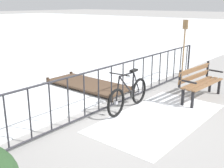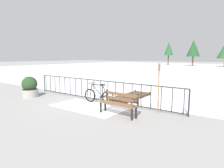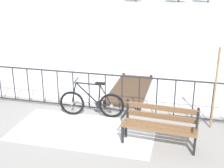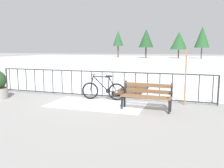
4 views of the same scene
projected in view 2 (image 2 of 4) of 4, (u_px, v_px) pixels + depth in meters
name	position (u px, v px, depth m)	size (l,w,h in m)	color
ground_plane	(97.00, 101.00, 9.89)	(160.00, 160.00, 0.00)	gray
frozen_pond	(207.00, 70.00, 32.50)	(80.00, 56.00, 0.03)	white
snow_patch	(88.00, 107.00, 8.66)	(3.37, 1.75, 0.01)	white
railing_fence	(97.00, 90.00, 9.81)	(9.06, 0.06, 1.07)	#232328
bicycle_near_railing	(99.00, 96.00, 9.30)	(1.71, 0.52, 0.97)	black
park_bench	(119.00, 102.00, 7.43)	(1.63, 0.60, 0.89)	brown
planter_with_shrub	(30.00, 87.00, 10.77)	(0.89, 0.89, 1.14)	#9E9B96
oar_upright	(159.00, 85.00, 7.49)	(0.04, 0.16, 1.98)	#937047
wooden_dock	(131.00, 96.00, 10.52)	(1.10, 2.70, 0.20)	#4C3828
tree_far_west	(169.00, 49.00, 51.09)	(2.39, 2.39, 5.99)	brown
tree_centre	(193.00, 48.00, 45.17)	(3.05, 3.05, 6.03)	brown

